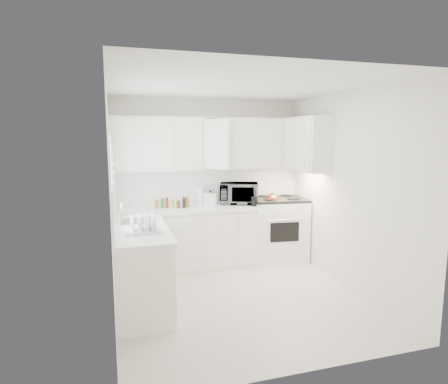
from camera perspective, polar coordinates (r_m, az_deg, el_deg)
name	(u,v)px	position (r m, az deg, el deg)	size (l,w,h in m)	color
floor	(240,298)	(4.96, 2.38, -15.61)	(3.20, 3.20, 0.00)	silver
ceiling	(241,85)	(4.57, 2.59, 15.71)	(3.20, 3.20, 0.00)	white
wall_back	(208,181)	(6.11, -2.40, 1.65)	(3.00, 3.00, 0.00)	white
wall_front	(305,226)	(3.15, 12.01, -5.00)	(3.00, 3.00, 0.00)	white
wall_left	(111,202)	(4.35, -16.58, -1.47)	(3.20, 3.20, 0.00)	white
wall_right	(348,191)	(5.27, 18.11, 0.15)	(3.20, 3.20, 0.00)	white
window_blinds	(112,176)	(4.66, -16.47, 2.29)	(0.06, 0.96, 1.06)	white
lower_cabinets_back	(189,239)	(5.90, -5.33, -7.04)	(2.22, 0.60, 0.90)	white
lower_cabinets_left	(140,268)	(4.76, -12.47, -11.04)	(0.60, 1.60, 0.90)	white
countertop_back	(188,209)	(5.78, -5.38, -2.52)	(2.24, 0.64, 0.05)	white
countertop_left	(140,229)	(4.63, -12.53, -5.48)	(0.64, 1.62, 0.05)	white
backsplash_back	(208,186)	(6.11, -2.37, 0.94)	(2.98, 0.02, 0.55)	white
backsplash_left	(112,206)	(4.56, -16.42, -1.98)	(0.02, 1.60, 0.55)	white
upper_cabinets_back	(211,170)	(5.93, -2.02, 3.39)	(3.00, 0.33, 0.80)	white
upper_cabinets_right	(307,171)	(5.85, 12.32, 3.13)	(0.33, 0.90, 0.80)	white
sink	(137,212)	(4.94, -12.88, -2.89)	(0.42, 0.38, 0.30)	gray
stove	(278,220)	(6.27, 8.09, -4.22)	(0.85, 0.70, 1.31)	white
tea_kettle	(272,199)	(5.98, 7.23, -1.00)	(0.24, 0.20, 0.22)	brown
frying_pan	(284,200)	(6.42, 9.01, -1.14)	(0.25, 0.42, 0.04)	black
microwave	(239,191)	(6.04, 2.27, 0.16)	(0.60, 0.33, 0.41)	gray
rice_cooker	(210,197)	(5.95, -2.05, -0.83)	(0.23, 0.23, 0.23)	white
paper_towel	(199,196)	(5.95, -3.72, -0.63)	(0.12, 0.12, 0.27)	white
utensil_crock	(254,195)	(5.85, 4.60, -0.43)	(0.11, 0.11, 0.34)	black
dish_rack	(142,223)	(4.35, -12.21, -4.52)	(0.40, 0.30, 0.22)	white
spice_left_0	(157,203)	(5.83, -10.08, -1.64)	(0.06, 0.06, 0.13)	olive
spice_left_1	(162,204)	(5.75, -9.23, -1.76)	(0.06, 0.06, 0.13)	#2A7527
spice_left_2	(167,202)	(5.84, -8.62, -1.57)	(0.06, 0.06, 0.13)	#A22815
spice_left_3	(172,203)	(5.77, -7.76, -1.69)	(0.06, 0.06, 0.13)	#A3C02D
spice_left_4	(176,202)	(5.87, -7.17, -1.50)	(0.06, 0.06, 0.13)	brown
spice_left_5	(182,203)	(5.79, -6.29, -1.62)	(0.06, 0.06, 0.13)	black
spice_left_6	(186,202)	(5.89, -5.73, -1.44)	(0.06, 0.06, 0.13)	olive
sauce_right_0	(245,196)	(6.18, 3.16, -0.66)	(0.06, 0.06, 0.19)	#A22815
sauce_right_1	(249,197)	(6.14, 3.83, -0.73)	(0.06, 0.06, 0.19)	#A3C02D
sauce_right_2	(251,196)	(6.22, 4.12, -0.62)	(0.06, 0.06, 0.19)	brown
sauce_right_3	(256,196)	(6.18, 4.79, -0.68)	(0.06, 0.06, 0.19)	black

